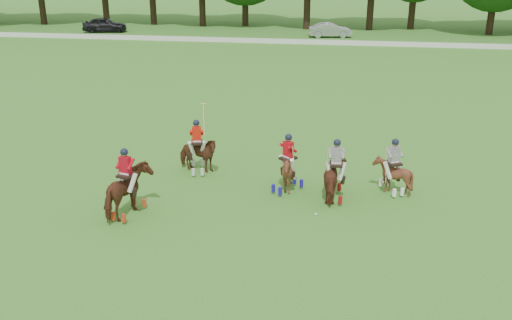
# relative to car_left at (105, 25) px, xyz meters

# --- Properties ---
(ground) EXTENTS (180.00, 180.00, 0.00)m
(ground) POSITION_rel_car_left_xyz_m (20.61, -42.50, -0.76)
(ground) COLOR #2A6C1F
(ground) RESTS_ON ground
(boundary_rail) EXTENTS (120.00, 0.10, 0.44)m
(boundary_rail) POSITION_rel_car_left_xyz_m (20.61, -4.50, -0.54)
(boundary_rail) COLOR white
(boundary_rail) RESTS_ON ground
(car_left) EXTENTS (4.68, 2.50, 1.51)m
(car_left) POSITION_rel_car_left_xyz_m (0.00, 0.00, 0.00)
(car_left) COLOR black
(car_left) RESTS_ON ground
(car_mid) EXTENTS (4.34, 2.09, 1.37)m
(car_mid) POSITION_rel_car_left_xyz_m (23.27, 0.00, -0.07)
(car_mid) COLOR #AAAAB0
(car_mid) RESTS_ON ground
(polo_red_a) EXTENTS (1.35, 2.19, 2.41)m
(polo_red_a) POSITION_rel_car_left_xyz_m (17.73, -40.55, 0.13)
(polo_red_a) COLOR #532516
(polo_red_a) RESTS_ON ground
(polo_red_b) EXTENTS (1.72, 1.56, 2.74)m
(polo_red_b) POSITION_rel_car_left_xyz_m (19.07, -36.37, 0.02)
(polo_red_b) COLOR #532516
(polo_red_b) RESTS_ON ground
(polo_red_c) EXTENTS (1.83, 1.85, 2.24)m
(polo_red_c) POSITION_rel_car_left_xyz_m (22.84, -37.72, 0.04)
(polo_red_c) COLOR #532516
(polo_red_c) RESTS_ON ground
(polo_stripe_a) EXTENTS (1.16, 1.88, 2.27)m
(polo_stripe_a) POSITION_rel_car_left_xyz_m (24.59, -38.14, 0.06)
(polo_stripe_a) COLOR #532516
(polo_stripe_a) RESTS_ON ground
(polo_stripe_b) EXTENTS (1.53, 1.60, 2.10)m
(polo_stripe_b) POSITION_rel_car_left_xyz_m (26.66, -37.26, -0.02)
(polo_stripe_b) COLOR #532516
(polo_stripe_b) RESTS_ON ground
(polo_ball) EXTENTS (0.09, 0.09, 0.09)m
(polo_ball) POSITION_rel_car_left_xyz_m (24.00, -39.60, -0.71)
(polo_ball) COLOR white
(polo_ball) RESTS_ON ground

